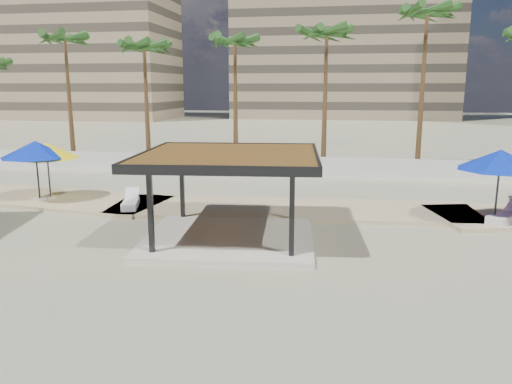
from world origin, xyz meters
TOP-DOWN VIEW (x-y plane):
  - ground at (0.00, 0.00)m, footprint 200.00×200.00m
  - promenade at (2.00, 7.67)m, footprint 44.45×7.97m
  - boundary_wall at (0.00, 16.00)m, footprint 56.00×0.30m
  - building_west at (-42.00, 68.00)m, footprint 34.00×16.00m
  - building_mid at (4.00, 78.00)m, footprint 38.00×16.00m
  - pavilion_central at (0.25, 2.59)m, footprint 6.76×6.76m
  - umbrella_b at (-9.48, 6.78)m, footprint 3.82×3.82m
  - umbrella_d at (10.17, 5.80)m, footprint 3.70×3.70m
  - umbrella_f at (-9.78, 6.38)m, footprint 3.93×3.93m
  - lounger_a at (-5.01, 5.84)m, footprint 1.14×2.00m
  - lounger_d at (10.67, 5.98)m, footprint 1.90×2.04m
  - palm_b at (-15.00, 18.70)m, footprint 3.00×3.00m
  - palm_c at (-9.00, 18.10)m, footprint 3.00×3.00m
  - palm_d at (-3.00, 18.90)m, footprint 3.00×3.00m
  - palm_e at (3.00, 18.40)m, footprint 3.00×3.00m
  - palm_f at (9.00, 18.60)m, footprint 3.00×3.00m

SIDE VIEW (x-z plane):
  - ground at x=0.00m, z-range 0.00..0.00m
  - promenade at x=2.00m, z-range -0.06..0.18m
  - lounger_a at x=-5.01m, z-range -0.01..0.71m
  - lounger_d at x=10.67m, z-range -0.03..0.77m
  - boundary_wall at x=0.00m, z-range 0.00..1.20m
  - pavilion_central at x=0.25m, z-range 0.31..3.46m
  - umbrella_b at x=-9.48m, z-range 1.14..3.83m
  - umbrella_f at x=-9.78m, z-range 1.19..3.99m
  - umbrella_d at x=10.17m, z-range 1.22..4.11m
  - palm_c at x=-9.00m, z-range 3.30..12.18m
  - palm_d at x=-3.00m, z-range 3.44..12.65m
  - palm_b at x=-15.00m, z-range 3.59..13.14m
  - palm_e at x=3.00m, z-range 3.60..13.16m
  - palm_f at x=9.00m, z-range 4.08..14.76m
  - building_mid at x=4.00m, z-range -0.93..29.47m
  - building_west at x=-42.00m, z-range -0.93..31.47m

